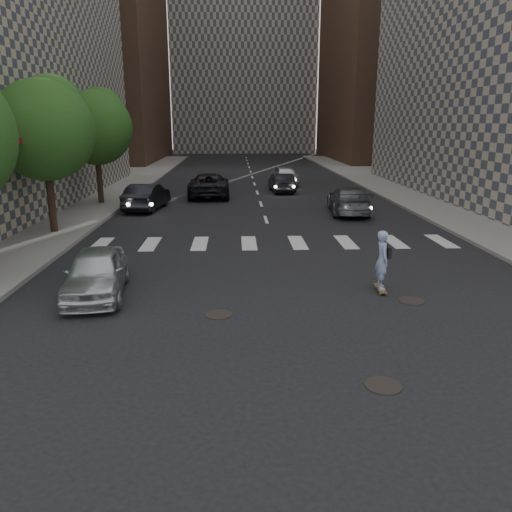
{
  "coord_description": "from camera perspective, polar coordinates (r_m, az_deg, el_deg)",
  "views": [
    {
      "loc": [
        -1.54,
        -10.79,
        4.8
      ],
      "look_at": [
        -1.0,
        2.15,
        1.3
      ],
      "focal_mm": 35.0,
      "sensor_mm": 36.0,
      "label": 1
    }
  ],
  "objects": [
    {
      "name": "ground",
      "position": [
        11.91,
        5.3,
        -8.71
      ],
      "size": [
        160.0,
        160.0,
        0.0
      ],
      "primitive_type": "plane",
      "color": "black",
      "rests_on": "ground"
    },
    {
      "name": "sidewalk_left",
      "position": [
        33.74,
        -25.08,
        5.64
      ],
      "size": [
        13.0,
        80.0,
        0.15
      ],
      "primitive_type": "cube",
      "color": "gray",
      "rests_on": "ground"
    },
    {
      "name": "sidewalk_right",
      "position": [
        35.04,
        25.02,
        5.95
      ],
      "size": [
        13.0,
        80.0,
        0.15
      ],
      "primitive_type": "cube",
      "color": "gray",
      "rests_on": "ground"
    },
    {
      "name": "tower_right",
      "position": [
        70.48,
        17.13,
        25.29
      ],
      "size": [
        18.0,
        24.0,
        36.0
      ],
      "primitive_type": "cube",
      "color": "brown",
      "rests_on": "ground"
    },
    {
      "name": "tree_b",
      "position": [
        23.31,
        -22.91,
        13.59
      ],
      "size": [
        4.2,
        4.2,
        6.6
      ],
      "color": "#382619",
      "rests_on": "sidewalk_left"
    },
    {
      "name": "tree_c",
      "position": [
        30.96,
        -17.76,
        14.14
      ],
      "size": [
        4.2,
        4.2,
        6.6
      ],
      "color": "#382619",
      "rests_on": "sidewalk_left"
    },
    {
      "name": "manhole_a",
      "position": [
        9.96,
        14.34,
        -14.13
      ],
      "size": [
        0.7,
        0.7,
        0.02
      ],
      "primitive_type": "cylinder",
      "color": "black",
      "rests_on": "ground"
    },
    {
      "name": "manhole_b",
      "position": [
        12.92,
        -4.29,
        -6.68
      ],
      "size": [
        0.7,
        0.7,
        0.02
      ],
      "primitive_type": "cylinder",
      "color": "black",
      "rests_on": "ground"
    },
    {
      "name": "manhole_c",
      "position": [
        14.49,
        17.33,
        -4.9
      ],
      "size": [
        0.7,
        0.7,
        0.02
      ],
      "primitive_type": "cylinder",
      "color": "black",
      "rests_on": "ground"
    },
    {
      "name": "skateboarder",
      "position": [
        14.81,
        14.26,
        -0.43
      ],
      "size": [
        0.47,
        0.92,
        1.81
      ],
      "rotation": [
        0.0,
        0.0,
        -0.07
      ],
      "color": "brown",
      "rests_on": "ground"
    },
    {
      "name": "silver_sedan",
      "position": [
        14.83,
        -17.79,
        -1.81
      ],
      "size": [
        2.02,
        4.08,
        1.34
      ],
      "primitive_type": "imported",
      "rotation": [
        0.0,
        0.0,
        0.12
      ],
      "color": "silver",
      "rests_on": "ground"
    },
    {
      "name": "traffic_car_a",
      "position": [
        28.81,
        -12.37,
        6.65
      ],
      "size": [
        2.13,
        4.62,
        1.47
      ],
      "primitive_type": "imported",
      "rotation": [
        0.0,
        0.0,
        3.01
      ],
      "color": "black",
      "rests_on": "ground"
    },
    {
      "name": "traffic_car_b",
      "position": [
        27.4,
        10.56,
        6.3
      ],
      "size": [
        2.5,
        5.14,
        1.44
      ],
      "primitive_type": "imported",
      "rotation": [
        0.0,
        0.0,
        3.04
      ],
      "color": "#56585D",
      "rests_on": "ground"
    },
    {
      "name": "traffic_car_c",
      "position": [
        33.2,
        -5.38,
        8.09
      ],
      "size": [
        2.72,
        5.65,
        1.55
      ],
      "primitive_type": "imported",
      "rotation": [
        0.0,
        0.0,
        3.17
      ],
      "color": "black",
      "rests_on": "ground"
    },
    {
      "name": "traffic_car_d",
      "position": [
        39.19,
        3.24,
        9.19
      ],
      "size": [
        2.06,
        4.62,
        1.54
      ],
      "primitive_type": "imported",
      "rotation": [
        0.0,
        0.0,
        3.19
      ],
      "color": "silver",
      "rests_on": "ground"
    },
    {
      "name": "traffic_car_e",
      "position": [
        35.43,
        2.94,
        8.37
      ],
      "size": [
        1.68,
        4.07,
        1.31
      ],
      "primitive_type": "imported",
      "rotation": [
        0.0,
        0.0,
        3.22
      ],
      "color": "black",
      "rests_on": "ground"
    }
  ]
}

